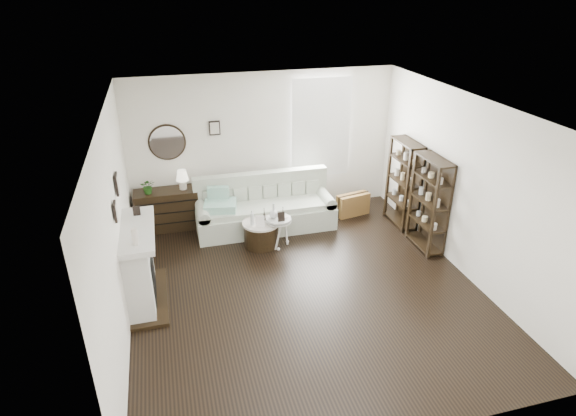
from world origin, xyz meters
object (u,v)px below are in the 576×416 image
object	(u,v)px
sofa	(264,210)
drum_table	(261,233)
dresser	(167,209)
pedestal_table	(279,221)

from	to	relation	value
sofa	drum_table	xyz separation A→B (m)	(-0.21, -0.68, -0.10)
dresser	pedestal_table	bearing A→B (deg)	-33.00
sofa	drum_table	size ratio (longest dim) A/B	3.91
sofa	pedestal_table	distance (m)	0.80
dresser	sofa	bearing A→B (deg)	-12.82
dresser	drum_table	world-z (taller)	dresser
sofa	drum_table	bearing A→B (deg)	-107.20
dresser	drum_table	bearing A→B (deg)	-35.20
sofa	dresser	bearing A→B (deg)	167.18
pedestal_table	sofa	bearing A→B (deg)	95.52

